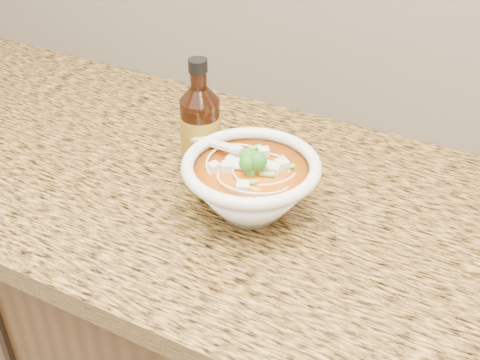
% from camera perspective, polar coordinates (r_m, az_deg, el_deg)
% --- Properties ---
extents(counter_slab, '(4.00, 0.68, 0.04)m').
position_cam_1_polar(counter_slab, '(1.00, 10.86, -4.94)').
color(counter_slab, '#AB7D3E').
rests_on(counter_slab, cabinet).
extents(soup_bowl, '(0.25, 0.22, 0.12)m').
position_cam_1_polar(soup_bowl, '(0.96, 1.05, -0.58)').
color(soup_bowl, white).
rests_on(soup_bowl, counter_slab).
extents(hot_sauce_bottle, '(0.07, 0.07, 0.22)m').
position_cam_1_polar(hot_sauce_bottle, '(1.05, -3.75, 4.59)').
color(hot_sauce_bottle, '#331306').
rests_on(hot_sauce_bottle, counter_slab).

